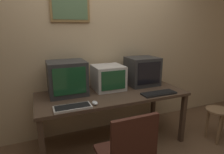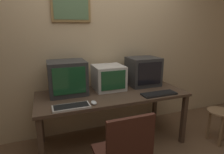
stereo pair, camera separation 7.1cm
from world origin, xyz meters
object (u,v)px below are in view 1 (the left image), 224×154
object	(u,v)px
monitor_left	(67,78)
mouse_near_keyboard	(95,103)
monitor_center	(108,77)
desk_clock	(157,78)
keyboard_main	(73,107)
monitor_right	(142,71)
keyboard_side	(159,93)
side_stool	(217,117)

from	to	relation	value
monitor_left	mouse_near_keyboard	xyz separation A→B (m)	(0.21, -0.45, -0.19)
monitor_center	desk_clock	size ratio (longest dim) A/B	3.48
keyboard_main	desk_clock	size ratio (longest dim) A/B	3.40
monitor_right	keyboard_side	xyz separation A→B (m)	(-0.02, -0.45, -0.19)
monitor_left	desk_clock	xyz separation A→B (m)	(1.37, 0.04, -0.15)
monitor_right	side_stool	distance (m)	1.20
keyboard_main	mouse_near_keyboard	distance (m)	0.25
monitor_right	desk_clock	size ratio (longest dim) A/B	3.80
monitor_right	keyboard_main	world-z (taller)	monitor_right
monitor_left	monitor_right	xyz separation A→B (m)	(1.08, 0.01, -0.01)
monitor_right	mouse_near_keyboard	size ratio (longest dim) A/B	4.32
keyboard_main	monitor_right	bearing A→B (deg)	22.93
monitor_center	monitor_right	distance (m)	0.54
keyboard_main	desk_clock	bearing A→B (deg)	19.74
monitor_center	monitor_right	xyz separation A→B (m)	(0.53, 0.00, 0.04)
keyboard_main	side_stool	world-z (taller)	keyboard_main
monitor_center	side_stool	bearing A→B (deg)	-26.66
monitor_left	side_stool	xyz separation A→B (m)	(1.89, -0.67, -0.58)
keyboard_main	side_stool	xyz separation A→B (m)	(1.92, -0.21, -0.39)
monitor_left	mouse_near_keyboard	distance (m)	0.53
keyboard_side	desk_clock	world-z (taller)	desk_clock
desk_clock	keyboard_side	bearing A→B (deg)	-122.74
keyboard_main	desk_clock	distance (m)	1.49
desk_clock	side_stool	bearing A→B (deg)	-53.95
monitor_center	keyboard_side	bearing A→B (deg)	-40.97
monitor_right	side_stool	size ratio (longest dim) A/B	0.94
monitor_right	desk_clock	xyz separation A→B (m)	(0.29, 0.03, -0.15)
monitor_right	desk_clock	bearing A→B (deg)	6.39
mouse_near_keyboard	desk_clock	distance (m)	1.26
keyboard_side	mouse_near_keyboard	bearing A→B (deg)	-179.64
monitor_left	desk_clock	bearing A→B (deg)	1.63
monitor_left	monitor_right	distance (m)	1.08
monitor_left	monitor_center	distance (m)	0.55
keyboard_main	keyboard_side	world-z (taller)	same
mouse_near_keyboard	side_stool	distance (m)	1.73
keyboard_main	side_stool	bearing A→B (deg)	-6.13
monitor_left	monitor_right	size ratio (longest dim) A/B	1.06
monitor_left	side_stool	bearing A→B (deg)	-19.55
mouse_near_keyboard	side_stool	xyz separation A→B (m)	(1.67, -0.22, -0.39)
keyboard_side	side_stool	xyz separation A→B (m)	(0.83, -0.23, -0.39)
keyboard_side	monitor_right	bearing A→B (deg)	87.37
keyboard_main	mouse_near_keyboard	world-z (taller)	mouse_near_keyboard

